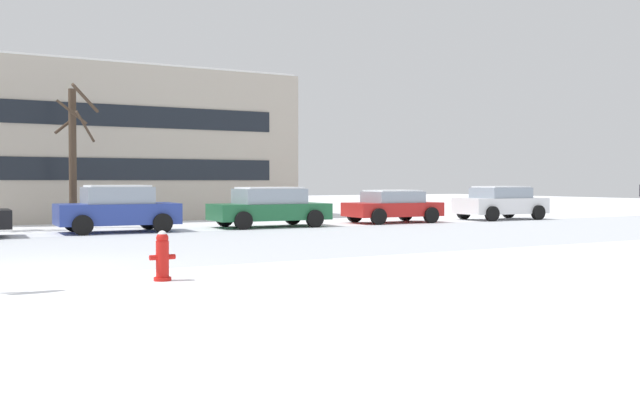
# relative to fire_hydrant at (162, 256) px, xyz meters

# --- Properties ---
(ground_plane) EXTENTS (120.00, 120.00, 0.00)m
(ground_plane) POSITION_rel_fire_hydrant_xyz_m (-1.50, 2.65, -0.43)
(ground_plane) COLOR white
(road_surface) EXTENTS (80.00, 9.51, 0.00)m
(road_surface) POSITION_rel_fire_hydrant_xyz_m (-1.50, 6.40, -0.43)
(road_surface) COLOR silver
(road_surface) RESTS_ON ground
(fire_hydrant) EXTENTS (0.44, 0.30, 0.85)m
(fire_hydrant) POSITION_rel_fire_hydrant_xyz_m (0.00, 0.00, 0.00)
(fire_hydrant) COLOR red
(fire_hydrant) RESTS_ON ground
(parked_car_blue) EXTENTS (3.94, 2.26, 1.56)m
(parked_car_blue) POSITION_rel_fire_hydrant_xyz_m (2.16, 12.11, 0.36)
(parked_car_blue) COLOR #283D93
(parked_car_blue) RESTS_ON ground
(parked_car_green) EXTENTS (4.35, 2.29, 1.47)m
(parked_car_green) POSITION_rel_fire_hydrant_xyz_m (7.72, 12.14, 0.32)
(parked_car_green) COLOR #1E6038
(parked_car_green) RESTS_ON ground
(parked_car_red) EXTENTS (3.89, 2.21, 1.33)m
(parked_car_red) POSITION_rel_fire_hydrant_xyz_m (13.27, 12.19, 0.26)
(parked_car_red) COLOR red
(parked_car_red) RESTS_ON ground
(parked_car_white) EXTENTS (4.03, 2.24, 1.47)m
(parked_car_white) POSITION_rel_fire_hydrant_xyz_m (18.82, 11.87, 0.32)
(parked_car_white) COLOR white
(parked_car_white) RESTS_ON ground
(tree_far_mid) EXTENTS (1.55, 1.55, 5.11)m
(tree_far_mid) POSITION_rel_fire_hydrant_xyz_m (1.31, 15.05, 2.29)
(tree_far_mid) COLOR #423326
(tree_far_mid) RESTS_ON ground
(building_far_left) EXTENTS (14.99, 10.08, 6.64)m
(building_far_left) POSITION_rel_fire_hydrant_xyz_m (4.38, 22.83, 2.89)
(building_far_left) COLOR #B2A899
(building_far_left) RESTS_ON ground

